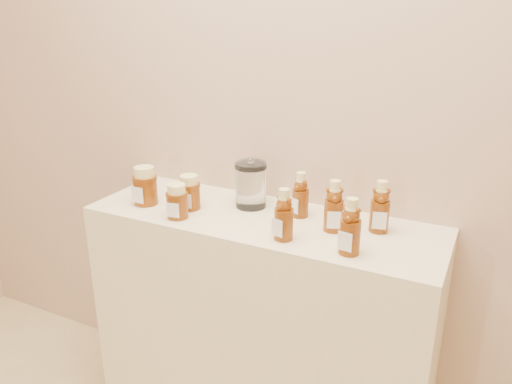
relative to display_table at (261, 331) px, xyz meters
The scene contains 11 objects.
wall_back 0.92m from the display_table, 90.00° to the left, with size 3.50×0.02×2.70m, color tan.
display_table is the anchor object (origin of this frame).
bear_bottle_back_left 0.55m from the display_table, 32.67° to the left, with size 0.06×0.06×0.17m, color #5A2607, non-canonical shape.
bear_bottle_back_mid 0.60m from the display_table, ahead, with size 0.06×0.06×0.19m, color #5A2607, non-canonical shape.
bear_bottle_back_right 0.66m from the display_table, 10.29° to the left, with size 0.06×0.06×0.19m, color #5A2607, non-canonical shape.
bear_bottle_front_left 0.57m from the display_table, 41.77° to the right, with size 0.06×0.06×0.18m, color #5A2607, non-canonical shape.
bear_bottle_front_right 0.65m from the display_table, 19.71° to the right, with size 0.06×0.06×0.19m, color #5A2607, non-canonical shape.
honey_jar_left 0.67m from the display_table, behind, with size 0.09×0.09×0.14m, color #5A2607, non-canonical shape.
honey_jar_back 0.57m from the display_table, behind, with size 0.08×0.08×0.12m, color #5A2607, non-canonical shape.
honey_jar_front 0.58m from the display_table, 153.80° to the right, with size 0.07×0.07×0.12m, color #5A2607, non-canonical shape.
glass_canister 0.55m from the display_table, 135.94° to the left, with size 0.11×0.11×0.17m, color white, non-canonical shape.
Camera 1 is at (0.67, 0.17, 1.55)m, focal length 35.00 mm.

